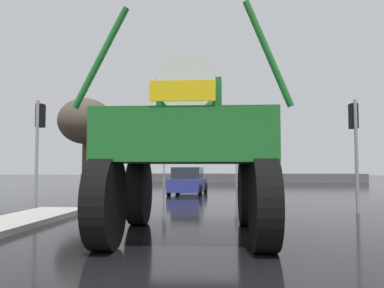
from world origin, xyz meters
name	(u,v)px	position (x,y,z in m)	size (l,w,h in m)	color
ground_plane	(214,195)	(0.00, 18.00, 0.00)	(120.00, 120.00, 0.00)	black
oversize_sprayer	(189,147)	(-0.10, 4.98, 1.95)	(3.98, 5.09, 4.49)	black
sedan_ahead	(188,181)	(-1.49, 18.62, 0.71)	(2.05, 4.18, 1.52)	navy
traffic_signal_near_left	(39,130)	(-5.98, 9.78, 2.84)	(0.24, 0.54, 3.89)	gray
traffic_signal_near_right	(354,131)	(4.98, 9.78, 2.73)	(0.24, 0.54, 3.74)	gray
traffic_signal_far_left	(164,151)	(-4.15, 26.50, 2.77)	(0.24, 0.55, 3.79)	gray
traffic_signal_far_right	(236,157)	(1.45, 26.51, 2.34)	(0.24, 0.55, 3.22)	gray
bare_tree_left	(85,122)	(-8.68, 21.56, 4.57)	(3.60, 3.60, 6.13)	#473828
roadside_barrier	(220,178)	(0.00, 36.64, 0.45)	(29.36, 0.24, 0.90)	#59595B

